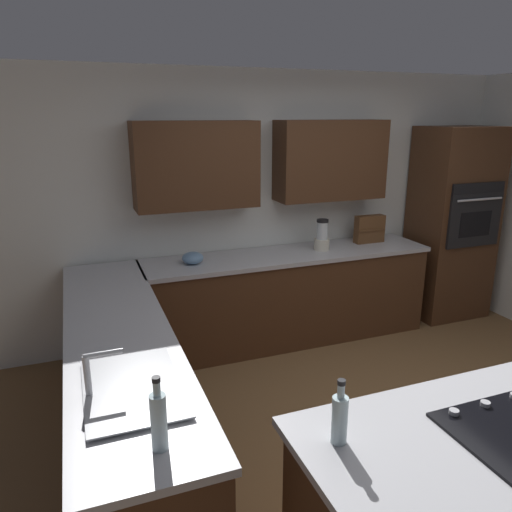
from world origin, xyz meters
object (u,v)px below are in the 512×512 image
wall_oven (452,224)px  sink_unit (131,387)px  mixing_bowl (193,258)px  oil_bottle (340,418)px  blender (322,237)px  spice_rack (369,229)px  dish_soap_bottle (159,420)px

wall_oven → sink_unit: bearing=27.7°
mixing_bowl → oil_bottle: oil_bottle is taller
mixing_bowl → sink_unit: bearing=68.0°
blender → spice_rack: size_ratio=0.97×
dish_soap_bottle → spice_rack: bearing=-136.4°
blender → mixing_bowl: 1.30m
wall_oven → oil_bottle: 3.94m
sink_unit → dish_soap_bottle: bearing=97.0°
wall_oven → dish_soap_bottle: (3.62, 2.41, -0.00)m
mixing_bowl → spice_rack: size_ratio=0.61×
wall_oven → blender: bearing=0.0°
sink_unit → mixing_bowl: sink_unit is taller
sink_unit → mixing_bowl: bearing=-112.0°
blender → oil_bottle: size_ratio=1.07×
wall_oven → sink_unit: 4.16m
mixing_bowl → wall_oven: bearing=-180.0°
mixing_bowl → spice_rack: (-1.90, -0.08, 0.09)m
mixing_bowl → blender: bearing=180.0°
sink_unit → spice_rack: (-2.68, -2.02, 0.12)m
sink_unit → blender: bearing=-137.1°
blender → sink_unit: bearing=42.9°
dish_soap_bottle → wall_oven: bearing=-146.3°
spice_rack → blender: bearing=8.0°
wall_oven → oil_bottle: bearing=41.9°
blender → mixing_bowl: blender is taller
blender → oil_bottle: blender is taller
spice_rack → dish_soap_bottle: 3.62m
blender → wall_oven: bearing=-180.0°
spice_rack → oil_bottle: 3.33m
blender → mixing_bowl: bearing=0.0°
wall_oven → dish_soap_bottle: size_ratio=6.39×
mixing_bowl → spice_rack: spice_rack is taller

